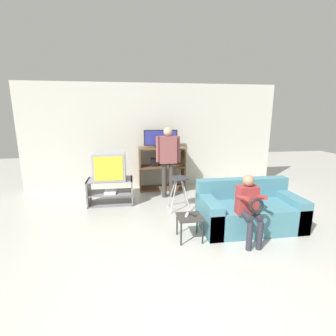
% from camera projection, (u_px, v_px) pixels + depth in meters
% --- Properties ---
extents(ground_plane, '(18.00, 18.00, 0.00)m').
position_uv_depth(ground_plane, '(190.00, 306.00, 2.44)').
color(ground_plane, '#B7B7AD').
extents(wall_back, '(6.40, 0.06, 2.60)m').
position_uv_depth(wall_back, '(153.00, 137.00, 6.18)').
color(wall_back, beige).
rests_on(wall_back, ground_plane).
extents(tv_stand, '(0.93, 0.48, 0.54)m').
position_uv_depth(tv_stand, '(111.00, 192.00, 5.13)').
color(tv_stand, slate).
rests_on(tv_stand, ground_plane).
extents(television_main, '(0.63, 0.57, 0.56)m').
position_uv_depth(television_main, '(110.00, 166.00, 5.03)').
color(television_main, '#9E9EA3').
rests_on(television_main, tv_stand).
extents(media_shelf, '(1.13, 0.47, 1.06)m').
position_uv_depth(media_shelf, '(162.00, 168.00, 6.08)').
color(media_shelf, brown).
rests_on(media_shelf, ground_plane).
extents(television_flat, '(0.82, 0.20, 0.42)m').
position_uv_depth(television_flat, '(161.00, 139.00, 5.94)').
color(television_flat, black).
rests_on(television_flat, media_shelf).
extents(folding_stool, '(0.42, 0.42, 0.66)m').
position_uv_depth(folding_stool, '(179.00, 183.00, 4.77)').
color(folding_stool, '#B7B7BC').
rests_on(folding_stool, ground_plane).
extents(snack_table, '(0.37, 0.37, 0.37)m').
position_uv_depth(snack_table, '(190.00, 220.00, 3.66)').
color(snack_table, '#38332D').
rests_on(snack_table, ground_plane).
extents(remote_control_black, '(0.11, 0.14, 0.02)m').
position_uv_depth(remote_control_black, '(192.00, 214.00, 3.69)').
color(remote_control_black, '#232328').
rests_on(remote_control_black, snack_table).
extents(remote_control_white, '(0.09, 0.15, 0.02)m').
position_uv_depth(remote_control_white, '(187.00, 215.00, 3.68)').
color(remote_control_white, silver).
rests_on(remote_control_white, snack_table).
extents(couch, '(1.64, 0.86, 0.76)m').
position_uv_depth(couch, '(248.00, 211.00, 4.10)').
color(couch, teal).
rests_on(couch, ground_plane).
extents(person_standing_adult, '(0.53, 0.20, 1.58)m').
position_uv_depth(person_standing_adult, '(168.00, 156.00, 5.39)').
color(person_standing_adult, '#3D3833').
rests_on(person_standing_adult, ground_plane).
extents(person_seated_child, '(0.33, 0.43, 1.01)m').
position_uv_depth(person_seated_child, '(249.00, 204.00, 3.52)').
color(person_seated_child, '#2D2D38').
rests_on(person_seated_child, ground_plane).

